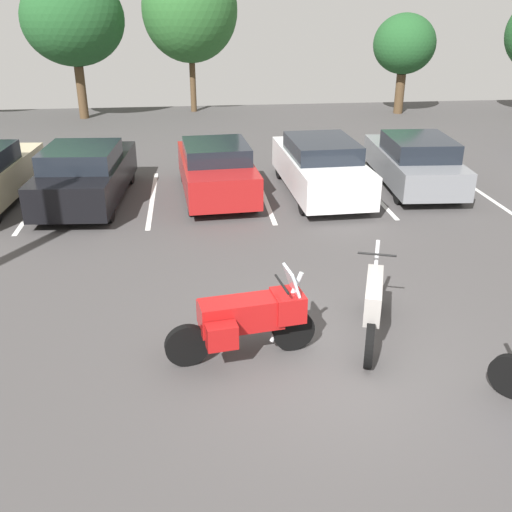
% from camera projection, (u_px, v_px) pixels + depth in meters
% --- Properties ---
extents(ground, '(44.00, 44.00, 0.10)m').
position_uv_depth(ground, '(336.00, 364.00, 8.77)').
color(ground, '#423F3F').
extents(motorcycle_touring, '(2.28, 1.01, 1.38)m').
position_uv_depth(motorcycle_touring, '(247.00, 318.00, 8.62)').
color(motorcycle_touring, black).
rests_on(motorcycle_touring, ground).
extents(motorcycle_second, '(0.93, 2.21, 1.30)m').
position_uv_depth(motorcycle_second, '(373.00, 304.00, 9.17)').
color(motorcycle_second, black).
rests_on(motorcycle_second, ground).
extents(parking_stripes, '(15.07, 4.72, 0.01)m').
position_uv_depth(parking_stripes, '(208.00, 196.00, 15.85)').
color(parking_stripes, silver).
rests_on(parking_stripes, ground).
extents(car_black, '(2.23, 4.73, 1.52)m').
position_uv_depth(car_black, '(86.00, 174.00, 15.13)').
color(car_black, black).
rests_on(car_black, ground).
extents(car_red, '(2.04, 4.32, 1.46)m').
position_uv_depth(car_red, '(216.00, 170.00, 15.60)').
color(car_red, maroon).
rests_on(car_red, ground).
extents(car_white, '(1.96, 4.71, 1.51)m').
position_uv_depth(car_white, '(320.00, 167.00, 15.77)').
color(car_white, white).
rests_on(car_white, ground).
extents(car_grey, '(2.06, 4.64, 1.46)m').
position_uv_depth(car_grey, '(414.00, 162.00, 16.38)').
color(car_grey, slate).
rests_on(car_grey, ground).
extents(tree_far_left, '(4.15, 4.15, 6.56)m').
position_uv_depth(tree_far_left, '(190.00, 10.00, 25.44)').
color(tree_far_left, '#4C3823').
rests_on(tree_far_left, ground).
extents(tree_right, '(2.70, 2.70, 4.27)m').
position_uv_depth(tree_right, '(404.00, 45.00, 25.61)').
color(tree_right, '#4C3823').
rests_on(tree_right, ground).
extents(tree_center_right, '(4.19, 4.19, 5.91)m').
position_uv_depth(tree_center_right, '(73.00, 19.00, 24.11)').
color(tree_center_right, '#4C3823').
rests_on(tree_center_right, ground).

